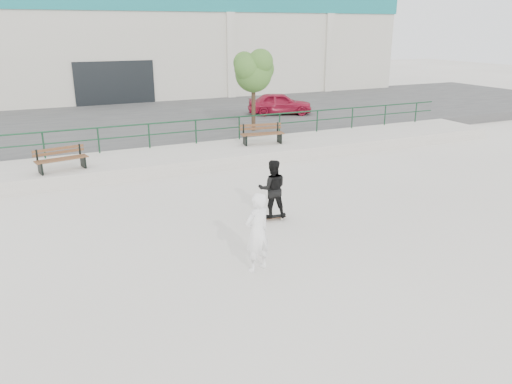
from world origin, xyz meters
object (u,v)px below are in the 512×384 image
tree (254,70)px  seated_skater (257,232)px  red_car (280,103)px  bench_right (262,134)px  skateboard (272,217)px  standing_skater (272,189)px  bench_left (61,159)px

tree → seated_skater: (-5.61, -12.36, -2.44)m
tree → red_car: tree is taller
bench_right → skateboard: (-3.01, -6.94, -0.84)m
red_car → skateboard: red_car is taller
red_car → standing_skater: (-7.20, -13.36, -0.19)m
tree → seated_skater: 13.80m
skateboard → seated_skater: seated_skater is taller
bench_left → red_car: 14.26m
red_car → skateboard: size_ratio=4.52×
tree → red_car: (3.29, 3.63, -2.24)m
bench_right → red_car: red_car is taller
red_car → bench_left: bearing=141.0°
skateboard → seated_skater: 3.25m
bench_left → standing_skater: standing_skater is taller
tree → skateboard: bearing=-111.9°
tree → red_car: size_ratio=1.06×
bench_left → seated_skater: 9.38m
bench_left → bench_right: size_ratio=0.96×
skateboard → seated_skater: bearing=-115.8°
bench_left → tree: tree is taller
bench_left → skateboard: 7.99m
red_car → skateboard: (-7.20, -13.36, -1.04)m
bench_left → seated_skater: bearing=-80.9°
bench_left → standing_skater: size_ratio=1.09×
bench_right → skateboard: bench_right is taller
red_car → standing_skater: bearing=172.1°
tree → red_car: bearing=47.8°
bench_left → skateboard: size_ratio=2.26×
bench_right → skateboard: size_ratio=2.36×
tree → skateboard: size_ratio=4.76×
tree → bench_left: bearing=-158.1°
bench_right → red_car: (4.19, 6.41, 0.20)m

